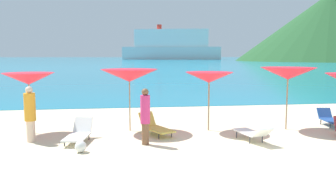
# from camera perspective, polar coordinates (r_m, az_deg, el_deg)

# --- Properties ---
(ground_plane) EXTENTS (50.00, 100.00, 0.30)m
(ground_plane) POSITION_cam_1_polar(r_m,az_deg,el_deg) (19.31, 1.91, -2.12)
(ground_plane) COLOR beige
(ocean_water) EXTENTS (650.00, 440.00, 0.02)m
(ocean_water) POSITION_cam_1_polar(r_m,az_deg,el_deg) (237.96, -7.07, 5.90)
(ocean_water) COLOR teal
(ocean_water) RESTS_ON ground_plane
(headland_hill) EXTENTS (87.31, 87.31, 32.25)m
(headland_hill) POSITION_cam_1_polar(r_m,az_deg,el_deg) (181.87, 25.39, 10.19)
(headland_hill) COLOR #235128
(headland_hill) RESTS_ON ground_plane
(umbrella_0) EXTENTS (1.87, 1.87, 2.16)m
(umbrella_0) POSITION_cam_1_polar(r_m,az_deg,el_deg) (13.03, -22.29, 2.45)
(umbrella_0) COLOR #9E7F59
(umbrella_0) RESTS_ON ground_plane
(umbrella_1) EXTENTS (2.11, 2.11, 2.27)m
(umbrella_1) POSITION_cam_1_polar(r_m,az_deg,el_deg) (12.48, -6.48, 3.16)
(umbrella_1) COLOR #9E7F59
(umbrella_1) RESTS_ON ground_plane
(umbrella_2) EXTENTS (1.81, 1.81, 2.16)m
(umbrella_2) POSITION_cam_1_polar(r_m,az_deg,el_deg) (12.54, 6.89, 2.82)
(umbrella_2) COLOR #9E7F59
(umbrella_2) RESTS_ON ground_plane
(umbrella_3) EXTENTS (2.12, 2.12, 2.33)m
(umbrella_3) POSITION_cam_1_polar(r_m,az_deg,el_deg) (13.39, 19.43, 3.33)
(umbrella_3) COLOR #9E7F59
(umbrella_3) RESTS_ON ground_plane
(lounge_chair_0) EXTENTS (0.83, 1.64, 0.59)m
(lounge_chair_0) POSITION_cam_1_polar(r_m,az_deg,el_deg) (11.39, 13.94, -6.17)
(lounge_chair_0) COLOR white
(lounge_chair_0) RESTS_ON ground_plane
(lounge_chair_2) EXTENTS (0.85, 1.64, 0.67)m
(lounge_chair_2) POSITION_cam_1_polar(r_m,az_deg,el_deg) (11.45, -14.71, -6.28)
(lounge_chair_2) COLOR white
(lounge_chair_2) RESTS_ON ground_plane
(lounge_chair_3) EXTENTS (0.76, 1.51, 0.62)m
(lounge_chair_3) POSITION_cam_1_polar(r_m,az_deg,el_deg) (14.94, 25.47, -3.66)
(lounge_chair_3) COLOR #1E478C
(lounge_chair_3) RESTS_ON ground_plane
(lounge_chair_4) EXTENTS (1.22, 1.70, 0.71)m
(lounge_chair_4) POSITION_cam_1_polar(r_m,az_deg,el_deg) (12.01, -2.15, -5.36)
(lounge_chair_4) COLOR #D8BF4C
(lounge_chair_4) RESTS_ON ground_plane
(beachgoer_0) EXTENTS (0.30, 0.30, 1.76)m
(beachgoer_0) POSITION_cam_1_polar(r_m,az_deg,el_deg) (10.58, -3.82, -3.39)
(beachgoer_0) COLOR brown
(beachgoer_0) RESTS_ON ground_plane
(beachgoer_1) EXTENTS (0.36, 0.36, 1.79)m
(beachgoer_1) POSITION_cam_1_polar(r_m,az_deg,el_deg) (11.78, -22.07, -2.84)
(beachgoer_1) COLOR beige
(beachgoer_1) RESTS_ON ground_plane
(beach_ball) EXTENTS (0.34, 0.34, 0.34)m
(beach_ball) POSITION_cam_1_polar(r_m,az_deg,el_deg) (10.20, -14.40, -8.44)
(beach_ball) COLOR white
(beach_ball) RESTS_ON ground_plane
(cruise_ship) EXTENTS (62.27, 23.66, 21.90)m
(cruise_ship) POSITION_cam_1_polar(r_m,az_deg,el_deg) (218.03, 0.56, 8.08)
(cruise_ship) COLOR silver
(cruise_ship) RESTS_ON ocean_water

